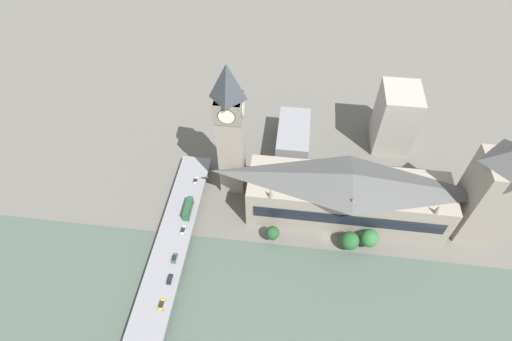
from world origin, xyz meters
TOP-DOWN VIEW (x-y plane):
  - ground_plane at (0.00, 0.00)m, footprint 600.00×600.00m
  - river_water at (-34.27, 0.00)m, footprint 56.54×360.00m
  - parliament_hall at (15.33, -8.00)m, footprint 25.11×90.38m
  - clock_tower at (26.65, 46.77)m, footprint 12.37×12.37m
  - victoria_tower at (15.38, -67.13)m, footprint 19.89×19.89m
  - road_bridge at (-34.27, 67.82)m, footprint 145.07×14.94m
  - double_decker_bus_lead at (3.58, 64.15)m, footprint 11.03×2.59m
  - car_northbound_lead at (-21.13, 64.52)m, footprint 4.74×1.81m
  - car_northbound_mid at (21.85, 64.87)m, footprint 3.82×1.89m
  - car_northbound_tail at (-41.60, 64.32)m, footprint 4.76×1.79m
  - car_southbound_lead at (-7.11, 64.11)m, footprint 4.36×1.79m
  - car_southbound_mid at (-30.77, 64.00)m, footprint 4.48×1.78m
  - city_block_west at (54.96, 18.83)m, footprint 33.03×16.55m
  - city_block_center at (67.37, -33.74)m, footprint 23.16×19.22m
  - tree_embankment_near at (-3.28, -9.88)m, footprint 8.28×8.28m
  - tree_embankment_mid at (-1.68, -18.26)m, footprint 8.01×8.01m
  - tree_embankment_far at (-3.79, 24.21)m, footprint 6.19×6.19m

SIDE VIEW (x-z plane):
  - ground_plane at x=0.00m, z-range 0.00..0.00m
  - river_water at x=-34.27m, z-range 0.00..0.30m
  - road_bridge at x=-34.27m, z-range 1.60..6.75m
  - tree_embankment_near at x=-3.28m, z-range 0.70..10.39m
  - car_southbound_mid at x=-30.77m, z-range 5.16..6.42m
  - car_northbound_lead at x=-21.13m, z-range 5.18..6.50m
  - car_northbound_tail at x=-41.60m, z-range 5.15..6.57m
  - car_northbound_mid at x=21.85m, z-range 5.16..6.57m
  - car_southbound_lead at x=-7.11m, z-range 5.16..6.62m
  - tree_embankment_far at x=-3.79m, z-range 1.47..10.67m
  - tree_embankment_mid at x=-1.68m, z-range 1.35..12.10m
  - double_decker_bus_lead at x=3.58m, z-range 5.39..10.43m
  - city_block_west at x=54.96m, z-range 0.00..16.06m
  - parliament_hall at x=15.33m, z-range -0.09..28.56m
  - city_block_center at x=67.37m, z-range 0.00..35.03m
  - victoria_tower at x=15.38m, z-range -2.00..54.25m
  - clock_tower at x=26.65m, z-range 2.48..74.14m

